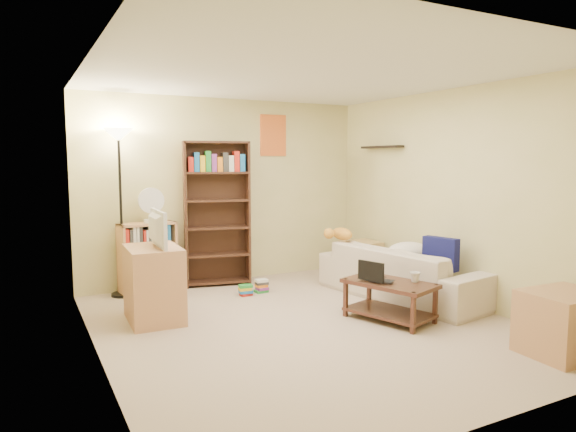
{
  "coord_description": "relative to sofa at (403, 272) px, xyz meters",
  "views": [
    {
      "loc": [
        -2.54,
        -4.39,
        1.67
      ],
      "look_at": [
        0.11,
        0.63,
        1.05
      ],
      "focal_mm": 32.0,
      "sensor_mm": 36.0,
      "label": 1
    }
  ],
  "objects": [
    {
      "name": "tv_remote",
      "position": [
        -0.71,
        -0.3,
        0.11
      ],
      "size": [
        0.14,
        0.16,
        0.02
      ],
      "primitive_type": "cube",
      "rotation": [
        0.0,
        0.0,
        0.62
      ],
      "color": "black",
      "rests_on": "coffee_table"
    },
    {
      "name": "tall_bookshelf",
      "position": [
        -1.76,
        1.68,
        0.7
      ],
      "size": [
        0.9,
        0.46,
        1.92
      ],
      "rotation": [
        0.0,
        0.0,
        -0.21
      ],
      "color": "#412419",
      "rests_on": "ground"
    },
    {
      "name": "cream_blanket",
      "position": [
        0.15,
        0.08,
        0.22
      ],
      "size": [
        0.58,
        0.41,
        0.25
      ],
      "primitive_type": "ellipsoid",
      "color": "white",
      "rests_on": "sofa"
    },
    {
      "name": "sofa",
      "position": [
        0.0,
        0.0,
        0.0
      ],
      "size": [
        2.41,
        1.5,
        0.63
      ],
      "primitive_type": "imported",
      "rotation": [
        0.0,
        0.0,
        1.73
      ],
      "color": "beige",
      "rests_on": "ground"
    },
    {
      "name": "end_cabinet",
      "position": [
        0.0,
        -2.09,
        -0.04
      ],
      "size": [
        0.69,
        0.58,
        0.55
      ],
      "primitive_type": "cube",
      "rotation": [
        0.0,
        0.0,
        -0.05
      ],
      "color": "#B07856",
      "rests_on": "ground"
    },
    {
      "name": "television",
      "position": [
        -2.89,
        0.5,
        0.65
      ],
      "size": [
        0.66,
        0.14,
        0.38
      ],
      "primitive_type": "imported",
      "rotation": [
        0.0,
        0.0,
        1.53
      ],
      "color": "black",
      "rests_on": "tv_stand"
    },
    {
      "name": "book_stacks",
      "position": [
        -1.53,
        0.99,
        -0.24
      ],
      "size": [
        0.41,
        0.19,
        0.17
      ],
      "color": "red",
      "rests_on": "ground"
    },
    {
      "name": "navy_pillow",
      "position": [
        0.17,
        -0.44,
        0.29
      ],
      "size": [
        0.22,
        0.43,
        0.37
      ],
      "primitive_type": "cube",
      "rotation": [
        0.0,
        0.0,
        1.83
      ],
      "color": "#131653",
      "rests_on": "sofa"
    },
    {
      "name": "tv_stand",
      "position": [
        -2.89,
        0.5,
        0.08
      ],
      "size": [
        0.55,
        0.75,
        0.78
      ],
      "primitive_type": "cube",
      "rotation": [
        0.0,
        0.0,
        -0.04
      ],
      "color": "tan",
      "rests_on": "ground"
    },
    {
      "name": "desk_fan",
      "position": [
        -2.64,
        1.63,
        0.81
      ],
      "size": [
        0.32,
        0.18,
        0.44
      ],
      "color": "white",
      "rests_on": "short_bookshelf"
    },
    {
      "name": "side_table",
      "position": [
        0.17,
        1.09,
        -0.05
      ],
      "size": [
        0.46,
        0.46,
        0.53
      ],
      "primitive_type": "cube",
      "rotation": [
        0.0,
        0.0,
        0.0
      ],
      "color": "tan",
      "rests_on": "ground"
    },
    {
      "name": "laptop",
      "position": [
        -0.8,
        -0.54,
        0.11
      ],
      "size": [
        0.58,
        0.56,
        0.03
      ],
      "primitive_type": "imported",
      "rotation": [
        0.0,
        0.0,
        2.12
      ],
      "color": "black",
      "rests_on": "coffee_table"
    },
    {
      "name": "floor_lamp",
      "position": [
        -2.99,
        1.68,
        1.32
      ],
      "size": [
        0.35,
        0.35,
        2.05
      ],
      "color": "black",
      "rests_on": "ground"
    },
    {
      "name": "short_bookshelf",
      "position": [
        -2.69,
        1.68,
        0.13
      ],
      "size": [
        0.73,
        0.38,
        0.89
      ],
      "rotation": [
        0.0,
        0.0,
        0.15
      ],
      "color": "tan",
      "rests_on": "ground"
    },
    {
      "name": "laptop_screen",
      "position": [
        -0.92,
        -0.59,
        0.22
      ],
      "size": [
        0.11,
        0.3,
        0.21
      ],
      "primitive_type": "cube",
      "rotation": [
        0.0,
        0.0,
        0.32
      ],
      "color": "white",
      "rests_on": "laptop"
    },
    {
      "name": "tabby_cat",
      "position": [
        -0.4,
        0.77,
        0.4
      ],
      "size": [
        0.5,
        0.23,
        0.17
      ],
      "color": "gold",
      "rests_on": "sofa"
    },
    {
      "name": "room",
      "position": [
        -1.55,
        -0.37,
        1.31
      ],
      "size": [
        4.5,
        4.54,
        2.52
      ],
      "color": "tan",
      "rests_on": "ground"
    },
    {
      "name": "mug",
      "position": [
        -0.49,
        -0.77,
        0.15
      ],
      "size": [
        0.2,
        0.2,
        0.11
      ],
      "primitive_type": "imported",
      "rotation": [
        0.0,
        0.0,
        0.45
      ],
      "color": "silver",
      "rests_on": "coffee_table"
    },
    {
      "name": "coffee_table",
      "position": [
        -0.71,
        -0.63,
        -0.05
      ],
      "size": [
        0.78,
        1.04,
        0.41
      ],
      "rotation": [
        0.0,
        0.0,
        0.32
      ],
      "color": "#49251C",
      "rests_on": "ground"
    }
  ]
}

